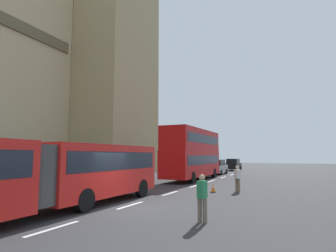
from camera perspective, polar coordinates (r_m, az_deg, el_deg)
ground_plane at (r=13.19m, az=-9.34°, el=-16.43°), size 160.00×160.00×0.00m
lane_centre_marking at (r=17.70m, az=0.51°, el=-13.84°), size 39.00×0.16×0.01m
articulated_bus at (r=11.76m, az=-27.38°, el=-8.53°), size 16.02×2.54×2.90m
double_decker_bus at (r=27.37m, az=5.23°, el=-5.42°), size 10.55×2.54×4.90m
sedan_lead at (r=35.56m, az=10.15°, el=-8.40°), size 4.40×1.86×1.85m
sedan_trailing at (r=45.27m, az=13.49°, el=-7.83°), size 4.40×1.86×1.85m
traffic_cone_west at (r=16.39m, az=7.40°, el=-13.42°), size 0.36×0.36×0.58m
traffic_cone_middle at (r=18.44m, az=9.40°, el=-12.57°), size 0.36×0.36×0.58m
pedestrian_near_cones at (r=10.17m, az=7.13°, el=-14.35°), size 0.43×0.36×1.69m
pedestrian_by_kerb at (r=18.98m, az=14.27°, el=-10.37°), size 0.47×0.41×1.69m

